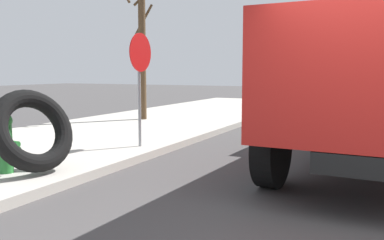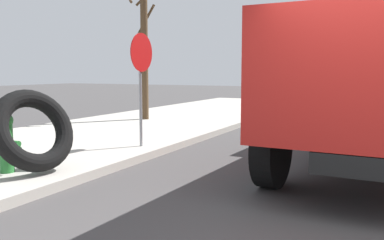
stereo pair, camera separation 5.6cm
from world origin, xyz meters
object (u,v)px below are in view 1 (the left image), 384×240
(stop_sign, at_px, (140,68))
(loose_tire, at_px, (33,130))
(bare_tree, at_px, (142,41))
(dump_truck_yellow, at_px, (374,72))
(fire_hydrant, at_px, (5,141))
(dump_truck_red, at_px, (384,74))

(stop_sign, bearing_deg, loose_tire, 174.99)
(stop_sign, relative_size, bare_tree, 0.49)
(dump_truck_yellow, bearing_deg, bare_tree, 143.21)
(loose_tire, xyz_separation_m, stop_sign, (2.59, -0.23, 0.93))
(dump_truck_yellow, relative_size, bare_tree, 1.52)
(fire_hydrant, xyz_separation_m, bare_tree, (6.88, 1.97, 1.94))
(stop_sign, distance_m, dump_truck_yellow, 13.07)
(fire_hydrant, bearing_deg, dump_truck_red, -51.74)
(loose_tire, relative_size, bare_tree, 0.28)
(dump_truck_red, relative_size, dump_truck_yellow, 1.01)
(dump_truck_red, distance_m, bare_tree, 7.61)
(fire_hydrant, distance_m, loose_tire, 0.44)
(fire_hydrant, height_order, loose_tire, loose_tire)
(stop_sign, xyz_separation_m, dump_truck_yellow, (12.53, -3.73, -0.11))
(stop_sign, bearing_deg, bare_tree, 31.95)
(bare_tree, bearing_deg, loose_tire, -160.75)
(bare_tree, bearing_deg, dump_truck_yellow, -36.79)
(loose_tire, height_order, dump_truck_red, dump_truck_red)
(loose_tire, height_order, dump_truck_yellow, dump_truck_yellow)
(loose_tire, relative_size, stop_sign, 0.57)
(stop_sign, bearing_deg, dump_truck_red, -75.12)
(stop_sign, xyz_separation_m, dump_truck_red, (1.17, -4.39, -0.11))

